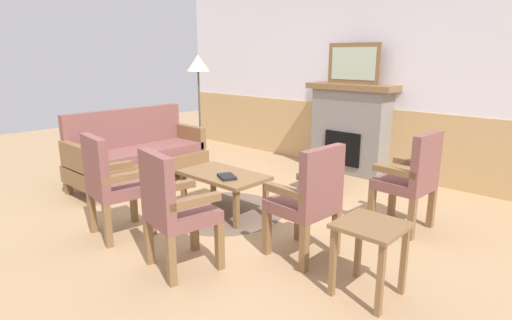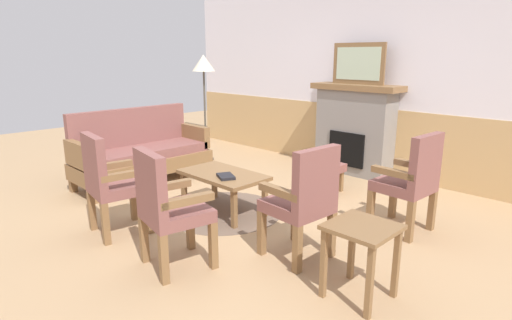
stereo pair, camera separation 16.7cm
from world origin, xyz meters
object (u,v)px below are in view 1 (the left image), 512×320
(fireplace, at_px, (350,128))
(armchair_by_window_left, at_px, (411,177))
(book_on_table, at_px, (227,177))
(floor_lamp_by_couch, at_px, (198,70))
(framed_picture, at_px, (354,64))
(side_table, at_px, (370,239))
(couch, at_px, (137,154))
(armchair_near_fireplace, at_px, (309,197))
(armchair_front_center, at_px, (111,181))
(coffee_table, at_px, (223,178))
(armchair_front_left, at_px, (174,206))
(footstool, at_px, (322,169))

(fireplace, relative_size, armchair_by_window_left, 1.33)
(book_on_table, bearing_deg, floor_lamp_by_couch, 146.40)
(framed_picture, height_order, side_table, framed_picture)
(book_on_table, bearing_deg, side_table, -9.93)
(couch, xyz_separation_m, side_table, (3.56, -0.35, 0.04))
(armchair_near_fireplace, bearing_deg, couch, 176.49)
(book_on_table, relative_size, floor_lamp_by_couch, 0.13)
(framed_picture, xyz_separation_m, armchair_by_window_left, (1.52, -1.43, -1.02))
(armchair_front_center, bearing_deg, armchair_near_fireplace, 28.89)
(coffee_table, distance_m, armchair_by_window_left, 1.92)
(couch, relative_size, armchair_front_center, 1.84)
(book_on_table, distance_m, armchair_front_left, 1.13)
(armchair_front_center, height_order, floor_lamp_by_couch, floor_lamp_by_couch)
(coffee_table, distance_m, armchair_near_fireplace, 1.32)
(footstool, bearing_deg, coffee_table, -105.36)
(coffee_table, bearing_deg, armchair_near_fireplace, -10.19)
(couch, xyz_separation_m, floor_lamp_by_couch, (-0.33, 1.36, 1.05))
(coffee_table, relative_size, armchair_by_window_left, 0.98)
(footstool, height_order, armchair_front_left, armchair_front_left)
(armchair_by_window_left, relative_size, armchair_front_center, 1.00)
(fireplace, xyz_separation_m, armchair_near_fireplace, (1.14, -2.58, -0.11))
(coffee_table, relative_size, armchair_front_center, 0.98)
(side_table, bearing_deg, coffee_table, 168.20)
(side_table, distance_m, floor_lamp_by_couch, 4.37)
(floor_lamp_by_couch, bearing_deg, couch, -76.16)
(fireplace, relative_size, framed_picture, 1.62)
(book_on_table, xyz_separation_m, armchair_near_fireplace, (1.14, -0.14, 0.08))
(coffee_table, height_order, armchair_near_fireplace, armchair_near_fireplace)
(side_table, bearing_deg, floor_lamp_by_couch, 156.28)
(book_on_table, height_order, floor_lamp_by_couch, floor_lamp_by_couch)
(coffee_table, bearing_deg, fireplace, 86.20)
(footstool, distance_m, floor_lamp_by_couch, 2.60)
(coffee_table, height_order, armchair_front_left, armchair_front_left)
(armchair_by_window_left, relative_size, floor_lamp_by_couch, 0.58)
(armchair_by_window_left, distance_m, armchair_front_left, 2.28)
(armchair_near_fireplace, height_order, armchair_front_left, same)
(framed_picture, bearing_deg, footstool, -77.79)
(fireplace, xyz_separation_m, couch, (-1.77, -2.40, -0.26))
(coffee_table, distance_m, side_table, 1.99)
(armchair_by_window_left, bearing_deg, armchair_near_fireplace, -108.12)
(fireplace, height_order, armchair_near_fireplace, fireplace)
(floor_lamp_by_couch, bearing_deg, book_on_table, -33.60)
(armchair_front_center, bearing_deg, book_on_table, 65.40)
(footstool, height_order, floor_lamp_by_couch, floor_lamp_by_couch)
(footstool, distance_m, armchair_front_left, 2.49)
(side_table, bearing_deg, armchair_front_center, -162.44)
(fireplace, height_order, floor_lamp_by_couch, floor_lamp_by_couch)
(armchair_near_fireplace, relative_size, floor_lamp_by_couch, 0.58)
(footstool, distance_m, armchair_front_center, 2.58)
(framed_picture, xyz_separation_m, coffee_table, (-0.16, -2.35, -1.17))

